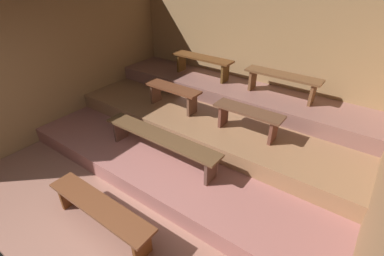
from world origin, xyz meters
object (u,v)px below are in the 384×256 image
object	(u,v)px
bench_middle_left	(173,92)
bench_middle_right	(248,116)
bench_lower_center	(160,140)
bench_floor_center	(100,210)
bench_upper_left	(202,61)
bench_upper_right	(282,79)

from	to	relation	value
bench_middle_left	bench_middle_right	size ratio (longest dim) A/B	1.00
bench_lower_center	bench_middle_left	xyz separation A→B (m)	(-0.61, 1.07, 0.25)
bench_floor_center	bench_middle_left	xyz separation A→B (m)	(-0.76, 2.39, 0.53)
bench_upper_left	bench_middle_right	bearing A→B (deg)	-34.10
bench_floor_center	bench_lower_center	world-z (taller)	bench_lower_center
bench_middle_right	bench_upper_right	bearing A→B (deg)	85.01
bench_middle_right	bench_upper_left	distance (m)	2.01
bench_floor_center	bench_lower_center	bearing A→B (deg)	96.23
bench_middle_left	bench_upper_left	xyz separation A→B (m)	(-0.10, 1.12, 0.29)
bench_floor_center	bench_upper_right	xyz separation A→B (m)	(0.89, 3.51, 0.82)
bench_floor_center	bench_upper_left	bearing A→B (deg)	103.69
bench_lower_center	bench_middle_left	world-z (taller)	bench_middle_left
bench_lower_center	bench_upper_right	world-z (taller)	bench_upper_right
bench_lower_center	bench_middle_right	world-z (taller)	bench_middle_right
bench_upper_right	bench_lower_center	bearing A→B (deg)	-115.33
bench_upper_left	bench_upper_right	size ratio (longest dim) A/B	1.00
bench_middle_left	bench_middle_right	xyz separation A→B (m)	(1.55, 0.00, 0.00)
bench_upper_right	bench_upper_left	bearing A→B (deg)	180.00
bench_floor_center	bench_upper_left	distance (m)	3.71
bench_floor_center	bench_middle_right	world-z (taller)	bench_middle_right
bench_lower_center	bench_upper_left	distance (m)	2.36
bench_middle_right	bench_upper_left	xyz separation A→B (m)	(-1.65, 1.12, 0.29)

